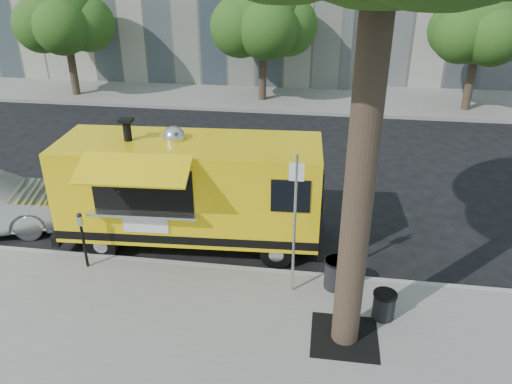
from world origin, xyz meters
The scene contains 13 objects.
ground centered at (0.00, 0.00, 0.00)m, with size 120.00×120.00×0.00m, color black.
sidewalk centered at (0.00, -4.00, 0.07)m, with size 60.00×6.00×0.15m, color gray.
curb centered at (0.00, -0.93, 0.07)m, with size 60.00×0.14×0.16m, color #999993.
far_sidewalk centered at (0.00, 13.50, 0.07)m, with size 60.00×5.00×0.15m, color gray.
tree_well centered at (2.60, -2.80, 0.15)m, with size 1.20×1.20×0.02m, color black.
far_tree_a centered at (-10.00, 12.30, 3.78)m, with size 3.42×3.42×5.36m.
far_tree_b centered at (-1.00, 12.70, 3.83)m, with size 3.60×3.60×5.50m.
far_tree_c centered at (8.00, 12.40, 3.72)m, with size 3.24×3.24×5.21m.
sign_post centered at (1.55, -1.55, 1.85)m, with size 0.28×0.06×3.00m.
parking_meter centered at (-3.00, -1.35, 0.98)m, with size 0.11×0.11×1.33m.
food_truck centered at (-1.01, 0.17, 1.45)m, with size 6.36×3.14×3.08m.
trash_bin_left centered at (2.43, -1.30, 0.49)m, with size 0.54×0.54×0.65m.
trash_bin_right centered at (3.33, -2.13, 0.44)m, with size 0.45×0.45×0.55m.
Camera 1 is at (2.03, -9.91, 6.48)m, focal length 35.00 mm.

